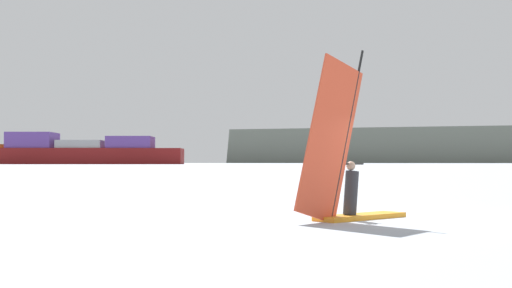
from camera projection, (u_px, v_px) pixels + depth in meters
ground_plane at (417, 217)px, 16.93m from camera, size 4000.00×4000.00×0.00m
windsurfer at (346, 178)px, 16.13m from camera, size 2.95×2.63×4.18m
cargo_ship at (25, 152)px, 445.62m from camera, size 207.65×32.64×34.93m
distant_headland at (494, 146)px, 991.85m from camera, size 1223.66×533.81×49.61m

